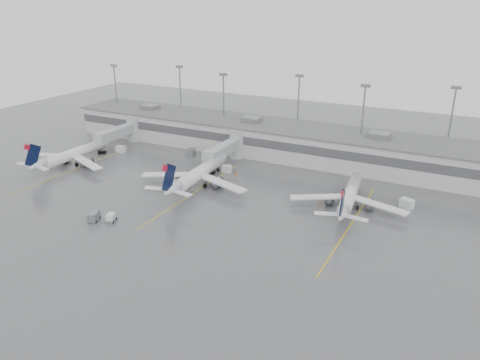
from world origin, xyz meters
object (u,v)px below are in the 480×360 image
at_px(jet_mid_right, 349,196).
at_px(jet_mid_left, 198,174).
at_px(baggage_tug, 111,219).
at_px(jet_far_left, 71,154).

bearing_deg(jet_mid_right, jet_mid_left, 179.72).
relative_size(jet_mid_right, baggage_tug, 9.26).
height_order(jet_mid_left, baggage_tug, jet_mid_left).
bearing_deg(jet_mid_left, jet_mid_right, 3.18).
height_order(jet_far_left, jet_mid_left, jet_mid_left).
height_order(jet_mid_right, baggage_tug, jet_mid_right).
height_order(jet_far_left, baggage_tug, jet_far_left).
relative_size(jet_mid_left, baggage_tug, 10.27).
height_order(jet_far_left, jet_mid_right, jet_far_left).
bearing_deg(jet_far_left, jet_mid_left, 4.82).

